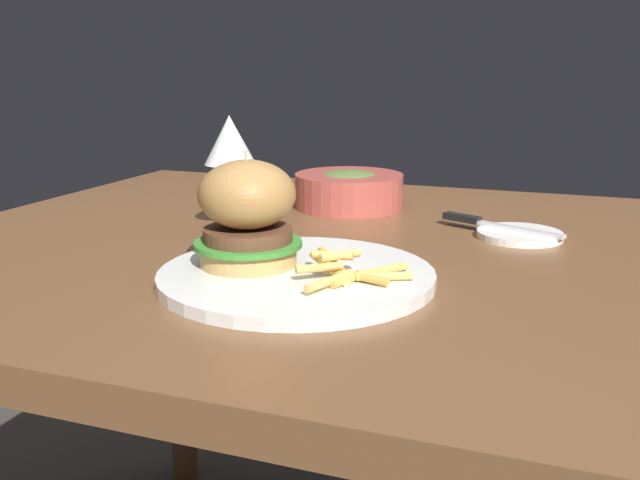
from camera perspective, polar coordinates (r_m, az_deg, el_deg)
dining_table at (r=1.02m, az=2.26°, el=-4.82°), size 1.22×0.98×0.74m
main_plate at (r=0.82m, az=-2.05°, el=-2.89°), size 0.32×0.32×0.01m
burger_sandwich at (r=0.83m, az=-5.83°, el=2.17°), size 0.13×0.13×0.13m
fries_pile at (r=0.78m, az=2.04°, el=-2.34°), size 0.13×0.14×0.03m
wine_glass at (r=1.04m, az=-7.21°, el=7.57°), size 0.07×0.07×0.17m
bread_plate at (r=1.05m, az=15.68°, el=0.41°), size 0.12×0.12×0.01m
table_knife at (r=1.07m, az=13.41°, el=1.30°), size 0.18×0.09×0.01m
soup_bowl at (r=1.22m, az=2.33°, el=4.07°), size 0.18×0.18×0.06m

